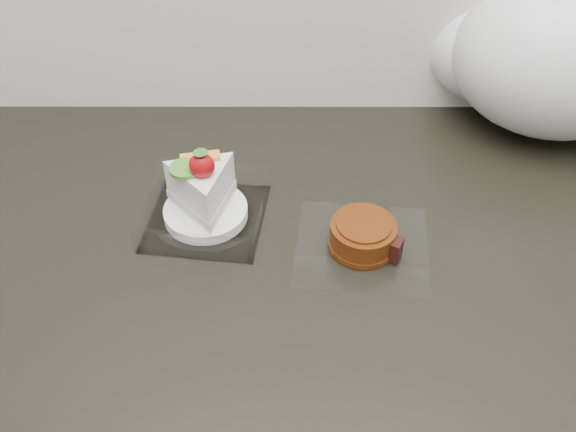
# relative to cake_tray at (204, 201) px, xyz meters

# --- Properties ---
(counter) EXTENTS (2.04, 0.64, 0.90)m
(counter) POSITION_rel_cake_tray_xyz_m (0.18, -0.03, -0.48)
(counter) COLOR black
(counter) RESTS_ON ground
(cake_tray) EXTENTS (0.18, 0.18, 0.13)m
(cake_tray) POSITION_rel_cake_tray_xyz_m (0.00, 0.00, 0.00)
(cake_tray) COLOR white
(cake_tray) RESTS_ON counter
(mooncake_wrap) EXTENTS (0.19, 0.18, 0.04)m
(mooncake_wrap) POSITION_rel_cake_tray_xyz_m (0.22, -0.05, -0.02)
(mooncake_wrap) COLOR white
(mooncake_wrap) RESTS_ON counter
(plastic_bag) EXTENTS (0.44, 0.39, 0.32)m
(plastic_bag) POSITION_rel_cake_tray_xyz_m (0.53, 0.24, 0.09)
(plastic_bag) COLOR white
(plastic_bag) RESTS_ON counter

